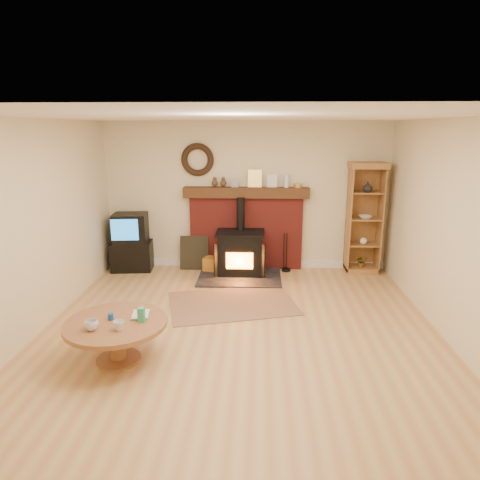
{
  "coord_description": "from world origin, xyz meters",
  "views": [
    {
      "loc": [
        0.23,
        -4.8,
        2.49
      ],
      "look_at": [
        -0.03,
        1.0,
        0.96
      ],
      "focal_mm": 32.0,
      "sensor_mm": 36.0,
      "label": 1
    }
  ],
  "objects_px": {
    "wood_stove": "(240,254)",
    "tv_unit": "(131,243)",
    "curio_cabinet": "(364,218)",
    "coffee_table": "(116,329)"
  },
  "relations": [
    {
      "from": "wood_stove",
      "to": "tv_unit",
      "type": "relative_size",
      "value": 1.36
    },
    {
      "from": "tv_unit",
      "to": "curio_cabinet",
      "type": "distance_m",
      "value": 4.12
    },
    {
      "from": "tv_unit",
      "to": "coffee_table",
      "type": "xyz_separation_m",
      "value": [
        0.75,
        -3.11,
        -0.11
      ]
    },
    {
      "from": "wood_stove",
      "to": "curio_cabinet",
      "type": "distance_m",
      "value": 2.24
    },
    {
      "from": "wood_stove",
      "to": "coffee_table",
      "type": "height_order",
      "value": "wood_stove"
    },
    {
      "from": "curio_cabinet",
      "to": "coffee_table",
      "type": "height_order",
      "value": "curio_cabinet"
    },
    {
      "from": "wood_stove",
      "to": "tv_unit",
      "type": "distance_m",
      "value": 1.97
    },
    {
      "from": "tv_unit",
      "to": "curio_cabinet",
      "type": "height_order",
      "value": "curio_cabinet"
    },
    {
      "from": "wood_stove",
      "to": "tv_unit",
      "type": "bearing_deg",
      "value": 174.38
    },
    {
      "from": "wood_stove",
      "to": "curio_cabinet",
      "type": "height_order",
      "value": "curio_cabinet"
    }
  ]
}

